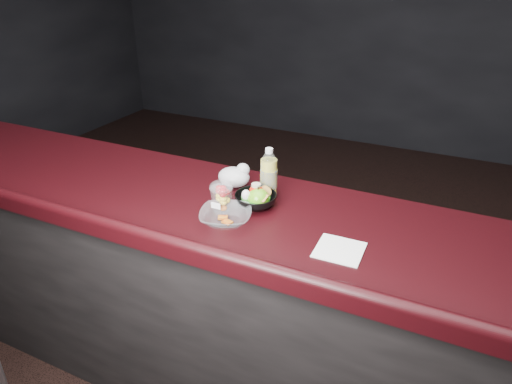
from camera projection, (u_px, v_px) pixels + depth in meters
counter at (243, 306)px, 2.07m from camera, size 4.06×0.71×1.02m
lemonade_bottle at (269, 177)px, 1.89m from camera, size 0.07×0.07×0.22m
fruit_cup at (221, 196)px, 1.79m from camera, size 0.09×0.09×0.13m
green_apple at (258, 199)px, 1.83m from camera, size 0.09×0.09×0.09m
plastic_bag at (235, 176)px, 2.00m from camera, size 0.14×0.12×0.11m
snack_bowl at (255, 199)px, 1.84m from camera, size 0.21×0.21×0.09m
takeout_bowl at (226, 217)px, 1.73m from camera, size 0.26×0.26×0.05m
paper_napkin at (339, 250)px, 1.57m from camera, size 0.16×0.16×0.00m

